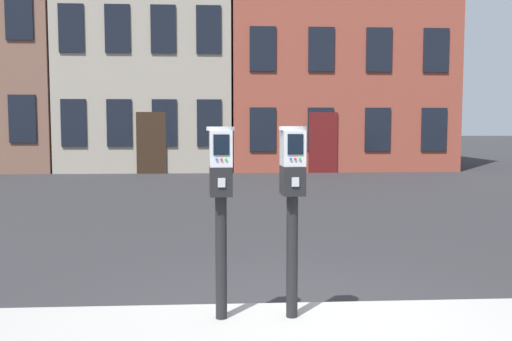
# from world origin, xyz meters

# --- Properties ---
(ground_plane) EXTENTS (160.00, 160.00, 0.00)m
(ground_plane) POSITION_xyz_m (0.00, 0.00, 0.00)
(ground_plane) COLOR #28282B
(parking_meter_near_kerb) EXTENTS (0.23, 0.26, 1.50)m
(parking_meter_near_kerb) POSITION_xyz_m (-0.63, -0.15, 1.18)
(parking_meter_near_kerb) COLOR black
(parking_meter_near_kerb) RESTS_ON sidewalk_slab
(parking_meter_twin_adjacent) EXTENTS (0.23, 0.26, 1.51)m
(parking_meter_twin_adjacent) POSITION_xyz_m (-0.08, -0.15, 1.18)
(parking_meter_twin_adjacent) COLOR black
(parking_meter_twin_adjacent) RESTS_ON sidewalk_slab
(townhouse_brownstone) EXTENTS (6.08, 6.46, 12.58)m
(townhouse_brownstone) POSITION_xyz_m (-3.36, 17.95, 6.29)
(townhouse_brownstone) COLOR #9E9384
(townhouse_brownstone) RESTS_ON ground_plane
(townhouse_brick_corner) EXTENTS (8.03, 7.04, 10.95)m
(townhouse_brick_corner) POSITION_xyz_m (3.77, 18.24, 5.48)
(townhouse_brick_corner) COLOR brown
(townhouse_brick_corner) RESTS_ON ground_plane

